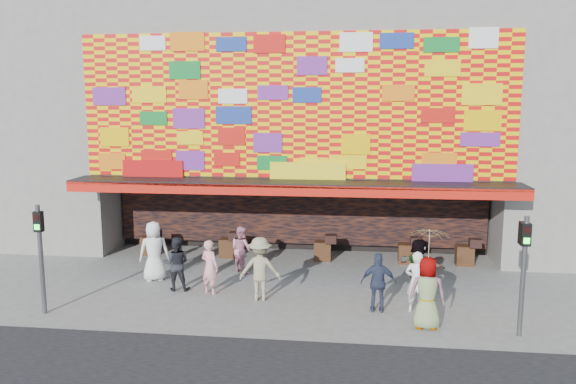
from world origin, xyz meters
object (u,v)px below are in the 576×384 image
ped_a (154,251)px  signal_left (40,247)px  ped_e (378,283)px  signal_right (524,262)px  ped_g (427,293)px  ped_d (260,269)px  parasol (429,246)px  ped_f (418,266)px  ped_b (210,267)px  ped_c (176,264)px  ped_h (416,282)px  ped_i (241,249)px

ped_a → signal_left: bearing=38.5°
ped_e → ped_a: bearing=-16.6°
signal_right → ped_g: size_ratio=1.61×
ped_d → parasol: parasol is taller
ped_f → ped_g: (-0.07, -2.67, 0.09)m
signal_left → ped_b: size_ratio=1.82×
signal_right → ped_c: signal_right is taller
ped_e → parasol: 2.04m
signal_left → ped_b: (4.06, 2.10, -1.04)m
ped_h → signal_left: bearing=20.3°
ped_d → parasol: size_ratio=1.01×
ped_c → ped_e: size_ratio=1.00×
signal_right → ped_i: (-7.84, 4.34, -1.07)m
ped_a → parasol: (8.21, -2.93, 1.18)m
signal_left → ped_b: signal_left is taller
signal_right → ped_f: 3.73m
ped_f → parasol: size_ratio=0.91×
ped_d → ped_i: 2.81m
ped_e → ped_g: 1.55m
ped_i → parasol: bearing=-174.7°
ped_c → signal_left: bearing=32.6°
ped_g → signal_right: bearing=176.7°
signal_left → ped_f: (10.25, 2.87, -1.02)m
ped_g → ped_h: bearing=-80.7°
signal_right → parasol: size_ratio=1.63×
ped_c → ped_f: bearing=179.3°
ped_g → ped_f: bearing=-89.7°
ped_a → ped_e: bearing=145.4°
signal_right → ped_f: (-2.15, 2.87, -1.02)m
ped_i → ped_e: bearing=-173.4°
signal_right → ped_g: (-2.22, 0.20, -0.93)m
ped_f → ped_i: 5.87m
ped_g → ped_h: (-0.15, 1.11, -0.08)m
ped_e → parasol: (1.17, -1.01, 1.32)m
ped_h → ped_e: bearing=18.4°
ped_g → parasol: size_ratio=1.01×
ped_a → ped_e: ped_a is taller
ped_a → ped_c: bearing=121.1°
signal_right → ped_h: bearing=151.0°
signal_right → ped_c: (-9.43, 2.30, -1.03)m
signal_right → ped_e: signal_right is taller
ped_f → ped_g: 2.67m
ped_d → parasol: (4.53, -1.55, 1.22)m
signal_right → ped_g: 2.42m
ped_h → ped_c: bearing=4.8°
ped_d → ped_f: (4.60, 1.12, -0.09)m
ped_c → ped_g: size_ratio=0.89×
signal_right → parasol: bearing=174.8°
ped_a → ped_g: size_ratio=1.04×
ped_a → ped_f: 8.28m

